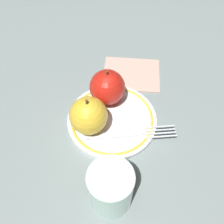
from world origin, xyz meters
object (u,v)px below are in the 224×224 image
apple_second_whole (89,116)px  fork (129,134)px  apple_red_whole (109,87)px  napkin_folded (131,74)px  plate (112,119)px  drinking_glass (111,189)px

apple_second_whole → fork: bearing=-123.3°
apple_red_whole → apple_second_whole: bearing=132.8°
apple_red_whole → napkin_folded: size_ratio=0.62×
napkin_folded → fork: bearing=155.8°
plate → drinking_glass: bearing=159.6°
fork → napkin_folded: size_ratio=1.30×
apple_second_whole → fork: 0.09m
apple_red_whole → apple_second_whole: same height
apple_second_whole → drinking_glass: 0.15m
apple_second_whole → drinking_glass: apple_second_whole is taller
apple_second_whole → fork: apple_second_whole is taller
apple_second_whole → drinking_glass: size_ratio=0.87×
fork → plate: bearing=124.4°
apple_second_whole → napkin_folded: bearing=-49.3°
apple_second_whole → napkin_folded: 0.20m
plate → apple_second_whole: size_ratio=2.21×
plate → fork: fork is taller
drinking_glass → napkin_folded: (0.28, -0.16, -0.05)m
napkin_folded → plate: bearing=141.6°
plate → apple_second_whole: apple_second_whole is taller
plate → apple_red_whole: bearing=-12.5°
apple_second_whole → napkin_folded: size_ratio=0.62×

